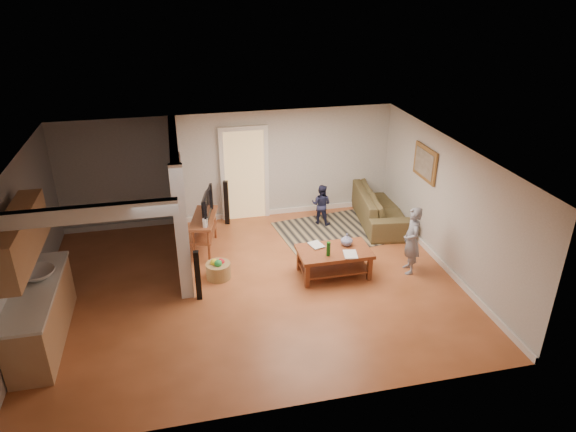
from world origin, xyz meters
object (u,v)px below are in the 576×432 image
at_px(toddler, 321,223).
at_px(sofa, 378,219).
at_px(tv_console, 204,220).
at_px(speaker_right, 227,203).
at_px(toy_basket, 218,270).
at_px(child, 408,271).
at_px(speaker_left, 198,275).
at_px(coffee_table, 335,255).

bearing_deg(toddler, sofa, -151.15).
xyz_separation_m(tv_console, toddler, (2.67, 0.67, -0.68)).
distance_m(speaker_right, toy_basket, 2.35).
bearing_deg(child, tv_console, -105.08).
distance_m(child, toddler, 2.62).
bearing_deg(speaker_right, sofa, 4.27).
distance_m(tv_console, toddler, 2.83).
relative_size(tv_console, speaker_left, 1.31).
distance_m(speaker_left, toy_basket, 0.80).
bearing_deg(toy_basket, tv_console, 96.86).
relative_size(speaker_left, child, 0.71).
height_order(tv_console, speaker_left, tv_console).
bearing_deg(sofa, child, -179.75).
bearing_deg(speaker_left, toddler, 44.34).
xyz_separation_m(sofa, child, (-0.30, -2.28, 0.00)).
relative_size(speaker_left, toddler, 1.00).
bearing_deg(tv_console, coffee_table, -21.03).
bearing_deg(child, speaker_left, -79.70).
height_order(tv_console, toddler, tv_console).
bearing_deg(toddler, speaker_right, 20.73).
distance_m(coffee_table, speaker_right, 3.16).
bearing_deg(toddler, tv_console, 47.34).
xyz_separation_m(coffee_table, tv_console, (-2.31, 1.51, 0.26)).
bearing_deg(toy_basket, child, -9.05).
bearing_deg(sofa, speaker_right, 88.32).
height_order(child, toddler, child).
bearing_deg(tv_console, toddler, 26.22).
height_order(sofa, speaker_right, speaker_right).
xyz_separation_m(speaker_left, toy_basket, (0.40, 0.62, -0.30)).
bearing_deg(toy_basket, speaker_left, -122.96).
xyz_separation_m(sofa, tv_console, (-4.04, -0.56, 0.68)).
xyz_separation_m(coffee_table, toddler, (0.36, 2.18, -0.42)).
bearing_deg(speaker_right, child, -28.39).
bearing_deg(tv_console, toy_basket, -70.94).
bearing_deg(speaker_left, sofa, 33.01).
relative_size(sofa, speaker_left, 2.58).
distance_m(sofa, toy_basket, 4.26).
relative_size(speaker_left, speaker_right, 0.91).
xyz_separation_m(toy_basket, toddler, (2.53, 1.82, -0.17)).
bearing_deg(speaker_right, toddler, 1.10).
height_order(tv_console, child, tv_console).
bearing_deg(speaker_left, toy_basket, 61.65).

